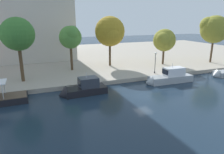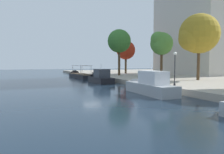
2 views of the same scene
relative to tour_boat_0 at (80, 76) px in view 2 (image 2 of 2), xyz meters
The scene contains 10 objects.
ground_plane 24.88m from the tour_boat_0, 11.21° to the right, with size 220.00×220.00×0.00m, color #192838.
tour_boat_0 is the anchor object (origin of this frame).
motor_yacht_1 15.83m from the tour_boat_0, ahead, with size 7.62×3.02×4.47m.
motor_yacht_2 32.26m from the tour_boat_0, ahead, with size 9.47×2.77×4.38m.
mooring_bollard_0 3.56m from the tour_boat_0, 50.94° to the left, with size 0.29×0.29×0.68m.
lamp_post 32.36m from the tour_boat_0, ahead, with size 0.41×0.41×4.37m.
tree_1 22.58m from the tour_boat_0, 37.16° to the left, with size 4.72×4.95×9.43m.
tree_2 15.60m from the tour_boat_0, 95.13° to the left, with size 5.38×5.38×9.38m.
tree_3 13.50m from the tour_boat_0, 48.25° to the left, with size 5.84×5.61×11.05m.
tree_4 30.32m from the tour_boat_0, 27.62° to the left, with size 6.80×7.14×11.38m.
Camera 2 is at (29.98, -9.88, 3.65)m, focal length 34.67 mm.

